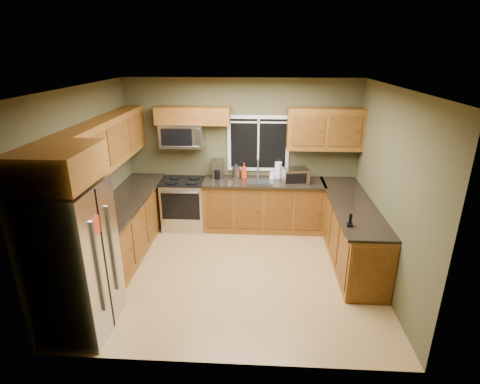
# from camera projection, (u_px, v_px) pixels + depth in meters

# --- Properties ---
(floor) EXTENTS (4.20, 4.20, 0.00)m
(floor) POSITION_uv_depth(u_px,v_px,m) (235.00, 271.00, 5.68)
(floor) COLOR #A77E49
(floor) RESTS_ON ground
(ceiling) EXTENTS (4.20, 4.20, 0.00)m
(ceiling) POSITION_uv_depth(u_px,v_px,m) (234.00, 87.00, 4.72)
(ceiling) COLOR white
(ceiling) RESTS_ON back_wall
(back_wall) EXTENTS (4.20, 0.00, 4.20)m
(back_wall) POSITION_uv_depth(u_px,v_px,m) (242.00, 154.00, 6.88)
(back_wall) COLOR #49452A
(back_wall) RESTS_ON ground
(front_wall) EXTENTS (4.20, 0.00, 4.20)m
(front_wall) POSITION_uv_depth(u_px,v_px,m) (222.00, 253.00, 3.52)
(front_wall) COLOR #49452A
(front_wall) RESTS_ON ground
(left_wall) EXTENTS (0.00, 3.60, 3.60)m
(left_wall) POSITION_uv_depth(u_px,v_px,m) (88.00, 185.00, 5.31)
(left_wall) COLOR #49452A
(left_wall) RESTS_ON ground
(right_wall) EXTENTS (0.00, 3.60, 3.60)m
(right_wall) POSITION_uv_depth(u_px,v_px,m) (389.00, 190.00, 5.09)
(right_wall) COLOR #49452A
(right_wall) RESTS_ON ground
(window) EXTENTS (1.12, 0.03, 1.02)m
(window) POSITION_uv_depth(u_px,v_px,m) (258.00, 144.00, 6.78)
(window) COLOR white
(window) RESTS_ON back_wall
(base_cabinets_left) EXTENTS (0.60, 2.65, 0.90)m
(base_cabinets_left) POSITION_uv_depth(u_px,v_px,m) (127.00, 227.00, 6.06)
(base_cabinets_left) COLOR brown
(base_cabinets_left) RESTS_ON ground
(countertop_left) EXTENTS (0.65, 2.65, 0.04)m
(countertop_left) POSITION_uv_depth(u_px,v_px,m) (125.00, 200.00, 5.89)
(countertop_left) COLOR black
(countertop_left) RESTS_ON base_cabinets_left
(base_cabinets_back) EXTENTS (2.17, 0.60, 0.90)m
(base_cabinets_back) POSITION_uv_depth(u_px,v_px,m) (263.00, 206.00, 6.90)
(base_cabinets_back) COLOR brown
(base_cabinets_back) RESTS_ON ground
(countertop_back) EXTENTS (2.17, 0.65, 0.04)m
(countertop_back) POSITION_uv_depth(u_px,v_px,m) (264.00, 182.00, 6.71)
(countertop_back) COLOR black
(countertop_back) RESTS_ON base_cabinets_back
(base_cabinets_peninsula) EXTENTS (0.60, 2.52, 0.90)m
(base_cabinets_peninsula) POSITION_uv_depth(u_px,v_px,m) (351.00, 231.00, 5.93)
(base_cabinets_peninsula) COLOR brown
(base_cabinets_peninsula) RESTS_ON ground
(countertop_peninsula) EXTENTS (0.65, 2.50, 0.04)m
(countertop_peninsula) POSITION_uv_depth(u_px,v_px,m) (352.00, 204.00, 5.77)
(countertop_peninsula) COLOR black
(countertop_peninsula) RESTS_ON base_cabinets_peninsula
(upper_cabinets_left) EXTENTS (0.33, 2.65, 0.72)m
(upper_cabinets_left) POSITION_uv_depth(u_px,v_px,m) (108.00, 142.00, 5.57)
(upper_cabinets_left) COLOR brown
(upper_cabinets_left) RESTS_ON left_wall
(upper_cabinets_back_left) EXTENTS (1.30, 0.33, 0.30)m
(upper_cabinets_back_left) POSITION_uv_depth(u_px,v_px,m) (193.00, 116.00, 6.52)
(upper_cabinets_back_left) COLOR brown
(upper_cabinets_back_left) RESTS_ON back_wall
(upper_cabinets_back_right) EXTENTS (1.30, 0.33, 0.72)m
(upper_cabinets_back_right) POSITION_uv_depth(u_px,v_px,m) (325.00, 129.00, 6.47)
(upper_cabinets_back_right) COLOR brown
(upper_cabinets_back_right) RESTS_ON back_wall
(upper_cabinet_over_fridge) EXTENTS (0.72, 0.90, 0.38)m
(upper_cabinet_over_fridge) POSITION_uv_depth(u_px,v_px,m) (57.00, 165.00, 3.84)
(upper_cabinet_over_fridge) COLOR brown
(upper_cabinet_over_fridge) RESTS_ON left_wall
(refrigerator) EXTENTS (0.74, 0.90, 1.80)m
(refrigerator) POSITION_uv_depth(u_px,v_px,m) (74.00, 261.00, 4.24)
(refrigerator) COLOR #B7B7BC
(refrigerator) RESTS_ON ground
(range) EXTENTS (0.76, 0.69, 0.94)m
(range) POSITION_uv_depth(u_px,v_px,m) (184.00, 204.00, 6.94)
(range) COLOR #B7B7BC
(range) RESTS_ON ground
(microwave) EXTENTS (0.76, 0.41, 0.42)m
(microwave) POSITION_uv_depth(u_px,v_px,m) (182.00, 135.00, 6.62)
(microwave) COLOR #B7B7BC
(microwave) RESTS_ON back_wall
(sink) EXTENTS (0.60, 0.42, 0.36)m
(sink) POSITION_uv_depth(u_px,v_px,m) (258.00, 180.00, 6.72)
(sink) COLOR slate
(sink) RESTS_ON countertop_back
(toaster_oven) EXTENTS (0.48, 0.40, 0.27)m
(toaster_oven) POSITION_uv_depth(u_px,v_px,m) (295.00, 176.00, 6.56)
(toaster_oven) COLOR #B7B7BC
(toaster_oven) RESTS_ON countertop_back
(coffee_maker) EXTENTS (0.22, 0.28, 0.34)m
(coffee_maker) POSITION_uv_depth(u_px,v_px,m) (218.00, 169.00, 6.84)
(coffee_maker) COLOR slate
(coffee_maker) RESTS_ON countertop_back
(kettle) EXTENTS (0.18, 0.18, 0.27)m
(kettle) POSITION_uv_depth(u_px,v_px,m) (236.00, 171.00, 6.85)
(kettle) COLOR #B7B7BC
(kettle) RESTS_ON countertop_back
(paper_towel_roll) EXTENTS (0.15, 0.15, 0.33)m
(paper_towel_roll) POSITION_uv_depth(u_px,v_px,m) (278.00, 170.00, 6.82)
(paper_towel_roll) COLOR white
(paper_towel_roll) RESTS_ON countertop_back
(soap_bottle_a) EXTENTS (0.11, 0.11, 0.29)m
(soap_bottle_a) POSITION_uv_depth(u_px,v_px,m) (244.00, 171.00, 6.79)
(soap_bottle_a) COLOR red
(soap_bottle_a) RESTS_ON countertop_back
(soap_bottle_b) EXTENTS (0.10, 0.10, 0.17)m
(soap_bottle_b) POSITION_uv_depth(u_px,v_px,m) (272.00, 174.00, 6.81)
(soap_bottle_b) COLOR white
(soap_bottle_b) RESTS_ON countertop_back
(cordless_phone) EXTENTS (0.09, 0.09, 0.18)m
(cordless_phone) POSITION_uv_depth(u_px,v_px,m) (350.00, 222.00, 4.97)
(cordless_phone) COLOR black
(cordless_phone) RESTS_ON countertop_peninsula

